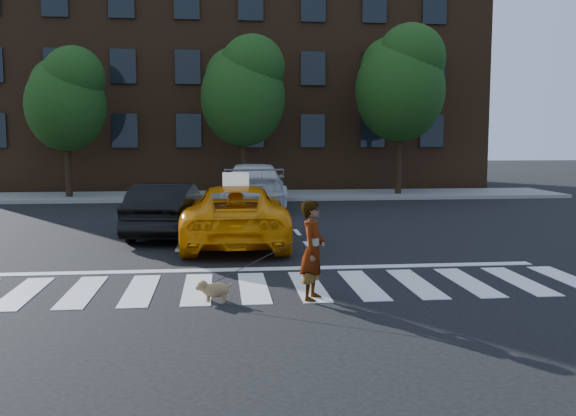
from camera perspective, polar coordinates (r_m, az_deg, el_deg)
The scene contains 14 objects.
ground at distance 11.63m, azimuth -3.07°, elevation -7.09°, with size 120.00×120.00×0.00m, color black.
crosswalk at distance 11.63m, azimuth -3.07°, elevation -7.06°, with size 13.00×2.40×0.01m, color silver.
stop_line at distance 13.19m, azimuth -3.45°, elevation -5.46°, with size 12.00×0.30×0.01m, color silver.
sidewalk_far at distance 28.92m, azimuth -4.97°, elevation 1.10°, with size 30.00×4.00×0.15m, color slate.
building at distance 36.45m, azimuth -5.32°, elevation 11.50°, with size 26.00×10.00×12.00m, color #482C19.
tree_left at distance 29.05m, azimuth -19.10°, elevation 9.42°, with size 3.39×3.38×6.50m.
tree_mid at distance 28.40m, azimuth -3.95°, elevation 10.66°, with size 3.69×3.69×7.10m.
tree_right at distance 29.55m, azimuth 10.01°, elevation 11.21°, with size 4.00×4.00×7.70m.
taxi at distance 16.23m, azimuth -4.66°, elevation -0.58°, with size 2.49×5.40×1.50m, color orange.
black_sedan at distance 17.84m, azimuth -10.64°, elevation -0.13°, with size 1.53×4.39×1.45m, color black.
white_suv at distance 24.51m, azimuth -3.05°, elevation 2.00°, with size 2.38×5.86×1.70m, color silver.
woman at distance 10.63m, azimuth 2.22°, elevation -3.79°, with size 0.61×0.40×1.66m, color #999999.
dog at distance 10.69m, azimuth -6.67°, elevation -7.19°, with size 0.62×0.28×0.35m.
taxi_sign at distance 15.94m, azimuth -4.67°, elevation 2.58°, with size 0.65×0.28×0.32m, color white.
Camera 1 is at (-0.60, -11.30, 2.70)m, focal length 40.00 mm.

